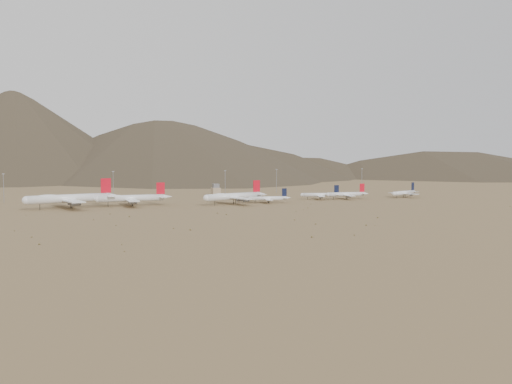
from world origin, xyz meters
name	(u,v)px	position (x,y,z in m)	size (l,w,h in m)	color
ground	(229,207)	(0.00, 0.00, 0.00)	(3000.00, 3000.00, 0.00)	#9D7B51
mountain_ridge	(89,105)	(0.00, 900.00, 150.00)	(4400.00, 1000.00, 300.00)	brown
widebody_west	(70,198)	(-118.80, 39.16, 7.89)	(76.24, 59.69, 22.88)	white
widebody_centre	(131,198)	(-70.55, 39.63, 6.51)	(63.60, 48.78, 18.88)	white
widebody_east	(234,196)	(12.54, 22.62, 6.73)	(64.12, 50.71, 19.53)	white
narrowbody_a	(269,198)	(44.47, 20.65, 4.10)	(37.60, 27.69, 12.63)	white
narrowbody_b	(321,195)	(104.58, 35.24, 4.33)	(38.80, 28.96, 13.34)	white
narrowbody_c	(347,194)	(128.39, 28.57, 4.69)	(43.70, 31.66, 14.45)	white
narrowbody_d	(404,193)	(191.07, 24.22, 4.60)	(40.76, 30.58, 14.18)	white
control_tower	(216,190)	(30.00, 120.00, 5.32)	(8.00, 8.00, 12.00)	tan
mast_far_west	(4,187)	(-167.22, 111.61, 14.20)	(2.00, 0.60, 25.70)	gray
mast_west	(113,183)	(-69.75, 136.64, 14.20)	(2.00, 0.60, 25.70)	gray
mast_centre	(225,182)	(39.09, 116.80, 14.20)	(2.00, 0.60, 25.70)	gray
mast_east	(276,180)	(104.88, 134.06, 14.20)	(2.00, 0.60, 25.70)	gray
mast_far_east	(362,178)	(205.93, 120.74, 14.20)	(2.00, 0.60, 25.70)	gray
desert_scrub	(230,222)	(-33.87, -92.76, 0.32)	(424.52, 172.50, 0.93)	brown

